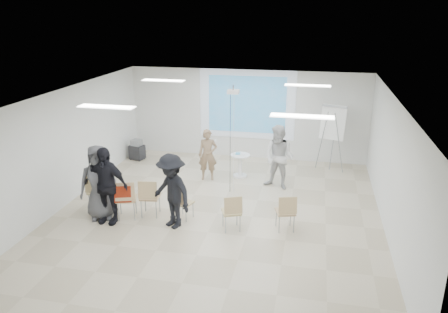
% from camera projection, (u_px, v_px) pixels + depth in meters
% --- Properties ---
extents(floor, '(8.00, 9.00, 0.10)m').
position_uv_depth(floor, '(217.00, 215.00, 11.01)').
color(floor, beige).
rests_on(floor, ground).
extents(ceiling, '(8.00, 9.00, 0.10)m').
position_uv_depth(ceiling, '(217.00, 93.00, 10.00)').
color(ceiling, white).
rests_on(ceiling, wall_back).
extents(wall_back, '(8.00, 0.10, 3.00)m').
position_uv_depth(wall_back, '(247.00, 114.00, 14.71)').
color(wall_back, silver).
rests_on(wall_back, floor).
extents(wall_left, '(0.10, 9.00, 3.00)m').
position_uv_depth(wall_left, '(65.00, 147.00, 11.30)').
color(wall_left, silver).
rests_on(wall_left, floor).
extents(wall_right, '(0.10, 9.00, 3.00)m').
position_uv_depth(wall_right, '(394.00, 170.00, 9.71)').
color(wall_right, silver).
rests_on(wall_right, floor).
extents(projection_halo, '(3.20, 0.01, 2.30)m').
position_uv_depth(projection_halo, '(247.00, 104.00, 14.54)').
color(projection_halo, silver).
rests_on(projection_halo, wall_back).
extents(projection_image, '(2.60, 0.01, 1.90)m').
position_uv_depth(projection_image, '(247.00, 105.00, 14.53)').
color(projection_image, '#3789BE').
rests_on(projection_image, wall_back).
extents(pedestal_table, '(0.64, 0.64, 0.73)m').
position_uv_depth(pedestal_table, '(240.00, 164.00, 13.26)').
color(pedestal_table, white).
rests_on(pedestal_table, floor).
extents(player_left, '(0.72, 0.56, 1.75)m').
position_uv_depth(player_left, '(208.00, 151.00, 12.92)').
color(player_left, '#907458').
rests_on(player_left, floor).
extents(player_right, '(1.19, 1.07, 2.04)m').
position_uv_depth(player_right, '(279.00, 154.00, 12.23)').
color(player_right, silver).
rests_on(player_right, floor).
extents(controller_left, '(0.06, 0.12, 0.04)m').
position_uv_depth(controller_left, '(215.00, 141.00, 13.02)').
color(controller_left, silver).
rests_on(controller_left, player_left).
extents(controller_right, '(0.08, 0.12, 0.04)m').
position_uv_depth(controller_right, '(274.00, 139.00, 12.38)').
color(controller_right, silver).
rests_on(controller_right, player_right).
extents(chair_far_left, '(0.50, 0.53, 0.93)m').
position_uv_depth(chair_far_left, '(96.00, 190.00, 11.00)').
color(chair_far_left, '#D0B978').
rests_on(chair_far_left, floor).
extents(chair_left_mid, '(0.60, 0.62, 1.00)m').
position_uv_depth(chair_left_mid, '(126.00, 197.00, 10.52)').
color(chair_left_mid, tan).
rests_on(chair_left_mid, floor).
extents(chair_left_inner, '(0.51, 0.54, 0.98)m').
position_uv_depth(chair_left_inner, '(149.00, 195.00, 10.66)').
color(chair_left_inner, tan).
rests_on(chair_left_inner, floor).
extents(chair_center, '(0.49, 0.51, 0.82)m').
position_uv_depth(chair_center, '(182.00, 201.00, 10.53)').
color(chair_center, tan).
rests_on(chair_center, floor).
extents(chair_right_inner, '(0.56, 0.58, 0.90)m').
position_uv_depth(chair_right_inner, '(232.00, 210.00, 9.97)').
color(chair_right_inner, tan).
rests_on(chair_right_inner, floor).
extents(chair_right_far, '(0.53, 0.56, 0.90)m').
position_uv_depth(chair_right_far, '(286.00, 210.00, 9.96)').
color(chair_right_far, tan).
rests_on(chair_right_far, floor).
extents(red_jacket, '(0.44, 0.22, 0.41)m').
position_uv_depth(red_jacket, '(122.00, 194.00, 10.36)').
color(red_jacket, maroon).
rests_on(red_jacket, chair_left_mid).
extents(laptop, '(0.39, 0.30, 0.03)m').
position_uv_depth(laptop, '(150.00, 195.00, 10.77)').
color(laptop, black).
rests_on(laptop, chair_left_inner).
extents(audience_left, '(1.31, 0.84, 2.17)m').
position_uv_depth(audience_left, '(105.00, 180.00, 10.24)').
color(audience_left, black).
rests_on(audience_left, floor).
extents(audience_mid, '(1.50, 1.31, 2.04)m').
position_uv_depth(audience_mid, '(171.00, 186.00, 10.03)').
color(audience_mid, black).
rests_on(audience_mid, floor).
extents(audience_outer, '(1.19, 1.00, 2.08)m').
position_uv_depth(audience_outer, '(98.00, 178.00, 10.45)').
color(audience_outer, '#515155').
rests_on(audience_outer, floor).
extents(flipchart_easel, '(0.87, 0.69, 2.10)m').
position_uv_depth(flipchart_easel, '(333.00, 123.00, 13.41)').
color(flipchart_easel, gray).
rests_on(flipchart_easel, floor).
extents(av_cart, '(0.54, 0.47, 0.69)m').
position_uv_depth(av_cart, '(137.00, 150.00, 14.80)').
color(av_cart, black).
rests_on(av_cart, floor).
extents(ceiling_projector, '(0.30, 0.25, 3.00)m').
position_uv_depth(ceiling_projector, '(233.00, 97.00, 11.48)').
color(ceiling_projector, white).
rests_on(ceiling_projector, ceiling).
extents(fluor_panel_nw, '(1.20, 0.30, 0.02)m').
position_uv_depth(fluor_panel_nw, '(163.00, 80.00, 12.27)').
color(fluor_panel_nw, white).
rests_on(fluor_panel_nw, ceiling).
extents(fluor_panel_ne, '(1.20, 0.30, 0.02)m').
position_uv_depth(fluor_panel_ne, '(308.00, 85.00, 11.49)').
color(fluor_panel_ne, white).
rests_on(fluor_panel_ne, ceiling).
extents(fluor_panel_sw, '(1.20, 0.30, 0.02)m').
position_uv_depth(fluor_panel_sw, '(107.00, 107.00, 9.03)').
color(fluor_panel_sw, white).
rests_on(fluor_panel_sw, ceiling).
extents(fluor_panel_se, '(1.20, 0.30, 0.02)m').
position_uv_depth(fluor_panel_se, '(302.00, 116.00, 8.25)').
color(fluor_panel_se, white).
rests_on(fluor_panel_se, ceiling).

